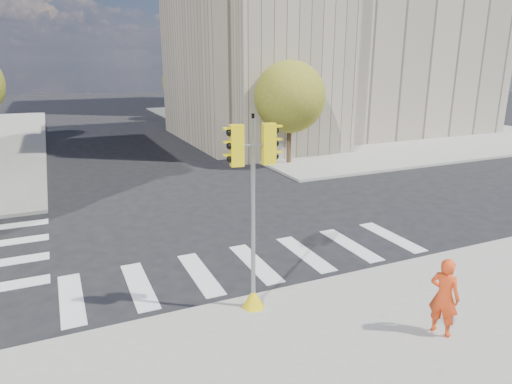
% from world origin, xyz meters
% --- Properties ---
extents(ground, '(160.00, 160.00, 0.00)m').
position_xyz_m(ground, '(0.00, 0.00, 0.00)').
color(ground, black).
rests_on(ground, ground).
extents(sidewalk_far_right, '(28.00, 40.00, 0.15)m').
position_xyz_m(sidewalk_far_right, '(20.00, 26.00, 0.07)').
color(sidewalk_far_right, gray).
rests_on(sidewalk_far_right, ground).
extents(civic_building, '(26.00, 16.00, 19.39)m').
position_xyz_m(civic_building, '(15.59, 19.12, 7.26)').
color(civic_building, gray).
rests_on(civic_building, ground).
extents(tree_re_near, '(4.20, 4.20, 6.16)m').
position_xyz_m(tree_re_near, '(7.50, 10.00, 4.05)').
color(tree_re_near, '#382616').
rests_on(tree_re_near, ground).
extents(tree_re_mid, '(4.60, 4.60, 6.66)m').
position_xyz_m(tree_re_mid, '(7.50, 22.00, 4.35)').
color(tree_re_mid, '#382616').
rests_on(tree_re_mid, ground).
extents(tree_re_far, '(4.00, 4.00, 5.88)m').
position_xyz_m(tree_re_far, '(7.50, 34.00, 3.87)').
color(tree_re_far, '#382616').
rests_on(tree_re_far, ground).
extents(lamp_near, '(0.35, 0.18, 8.11)m').
position_xyz_m(lamp_near, '(8.00, 14.00, 4.58)').
color(lamp_near, black).
rests_on(lamp_near, sidewalk_far_right).
extents(lamp_far, '(0.35, 0.18, 8.11)m').
position_xyz_m(lamp_far, '(8.00, 28.00, 4.58)').
color(lamp_far, black).
rests_on(lamp_far, sidewalk_far_right).
extents(traffic_signal, '(1.08, 0.56, 4.86)m').
position_xyz_m(traffic_signal, '(-1.31, -4.60, 2.22)').
color(traffic_signal, '#DDC00B').
rests_on(traffic_signal, sidewalk_near).
extents(photographer, '(0.66, 0.79, 1.84)m').
position_xyz_m(photographer, '(2.13, -7.40, 1.07)').
color(photographer, red).
rests_on(photographer, sidewalk_near).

